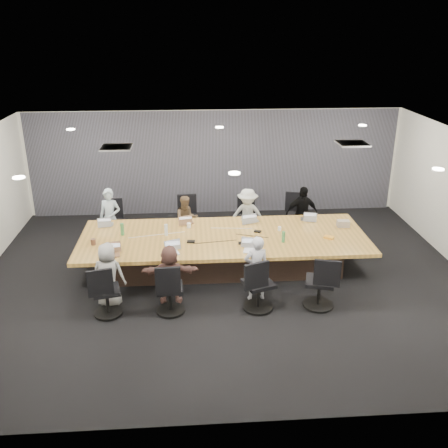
{
  "coord_description": "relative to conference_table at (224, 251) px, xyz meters",
  "views": [
    {
      "loc": [
        -0.68,
        -9.08,
        4.89
      ],
      "look_at": [
        0.0,
        0.4,
        1.05
      ],
      "focal_mm": 40.0,
      "sensor_mm": 36.0,
      "label": 1
    }
  ],
  "objects": [
    {
      "name": "mic_right",
      "position": [
        0.74,
        0.16,
        0.35
      ],
      "size": [
        0.17,
        0.14,
        0.03
      ],
      "primitive_type": "cube",
      "rotation": [
        0.0,
        0.0,
        -0.43
      ],
      "color": "black",
      "rests_on": "conference_table"
    },
    {
      "name": "mic_left",
      "position": [
        -0.69,
        -0.28,
        0.35
      ],
      "size": [
        0.17,
        0.12,
        0.03
      ],
      "primitive_type": "cube",
      "rotation": [
        0.0,
        0.0,
        -0.11
      ],
      "color": "black",
      "rests_on": "conference_table"
    },
    {
      "name": "cup_white_near",
      "position": [
        1.22,
        0.2,
        0.38
      ],
      "size": [
        0.07,
        0.07,
        0.09
      ],
      "primitive_type": "cylinder",
      "rotation": [
        0.0,
        0.0,
        -0.02
      ],
      "color": "white",
      "rests_on": "conference_table"
    },
    {
      "name": "laptop_1",
      "position": [
        -0.78,
        0.8,
        0.35
      ],
      "size": [
        0.33,
        0.25,
        0.02
      ],
      "primitive_type": "cube",
      "rotation": [
        0.0,
        0.0,
        3.3
      ],
      "color": "#8C6647",
      "rests_on": "conference_table"
    },
    {
      "name": "chair_6",
      "position": [
        0.51,
        -1.7,
        0.03
      ],
      "size": [
        0.75,
        0.75,
        0.87
      ],
      "primitive_type": null,
      "rotation": [
        0.0,
        0.0,
        0.34
      ],
      "color": "black",
      "rests_on": "ground"
    },
    {
      "name": "laptop_3",
      "position": [
        1.96,
        0.8,
        0.35
      ],
      "size": [
        0.33,
        0.25,
        0.02
      ],
      "primitive_type": "cube",
      "rotation": [
        0.0,
        0.0,
        2.95
      ],
      "color": "#B2B2B7",
      "rests_on": "conference_table"
    },
    {
      "name": "bottle_green_right",
      "position": [
        1.19,
        -0.4,
        0.46
      ],
      "size": [
        0.08,
        0.08,
        0.23
      ],
      "primitive_type": "cylinder",
      "rotation": [
        0.0,
        0.0,
        -0.37
      ],
      "color": "#3F884A",
      "rests_on": "conference_table"
    },
    {
      "name": "person_4",
      "position": [
        -2.21,
        -1.35,
        0.21
      ],
      "size": [
        0.66,
        0.48,
        1.23
      ],
      "primitive_type": "imported",
      "rotation": [
        0.0,
        0.0,
        2.98
      ],
      "color": "gray",
      "rests_on": "ground"
    },
    {
      "name": "chair_1",
      "position": [
        -0.78,
        1.7,
        0.03
      ],
      "size": [
        0.62,
        0.62,
        0.86
      ],
      "primitive_type": null,
      "rotation": [
        0.0,
        0.0,
        3.21
      ],
      "color": "black",
      "rests_on": "ground"
    },
    {
      "name": "snack_packet",
      "position": [
        2.17,
        -0.28,
        0.36
      ],
      "size": [
        0.23,
        0.21,
        0.04
      ],
      "primitive_type": "cube",
      "rotation": [
        0.0,
        0.0,
        -0.58
      ],
      "color": "orange",
      "rests_on": "conference_table"
    },
    {
      "name": "laptop_5",
      "position": [
        -1.09,
        -0.8,
        0.35
      ],
      "size": [
        0.36,
        0.29,
        0.02
      ],
      "primitive_type": "cube",
      "rotation": [
        0.0,
        0.0,
        0.25
      ],
      "color": "#B2B2B7",
      "rests_on": "conference_table"
    },
    {
      "name": "conference_table",
      "position": [
        0.0,
        0.0,
        0.0
      ],
      "size": [
        6.0,
        2.2,
        0.74
      ],
      "color": "#382720",
      "rests_on": "ground"
    },
    {
      "name": "bottle_clear",
      "position": [
        -1.2,
        0.12,
        0.46
      ],
      "size": [
        0.09,
        0.09,
        0.24
      ],
      "primitive_type": "cylinder",
      "rotation": [
        0.0,
        0.0,
        -0.28
      ],
      "color": "silver",
      "rests_on": "conference_table"
    },
    {
      "name": "mug_brown",
      "position": [
        -2.65,
        -0.25,
        0.4
      ],
      "size": [
        0.11,
        0.11,
        0.12
      ],
      "primitive_type": "cylinder",
      "rotation": [
        0.0,
        0.0,
        -0.07
      ],
      "color": "brown",
      "rests_on": "conference_table"
    },
    {
      "name": "person_2",
      "position": [
        0.66,
        1.35,
        0.26
      ],
      "size": [
        0.94,
        0.68,
        1.32
      ],
      "primitive_type": "imported",
      "rotation": [
        0.0,
        0.0,
        6.05
      ],
      "color": "#A8ADA8",
      "rests_on": "ground"
    },
    {
      "name": "floor",
      "position": [
        0.0,
        -0.5,
        -0.4
      ],
      "size": [
        10.0,
        8.0,
        0.0
      ],
      "primitive_type": "cube",
      "color": "black",
      "rests_on": "ground"
    },
    {
      "name": "stapler",
      "position": [
        0.34,
        -0.45,
        0.37
      ],
      "size": [
        0.15,
        0.05,
        0.06
      ],
      "primitive_type": "cube",
      "rotation": [
        0.0,
        0.0,
        0.07
      ],
      "color": "black",
      "rests_on": "conference_table"
    },
    {
      "name": "laptop_4",
      "position": [
        -2.21,
        -0.8,
        0.35
      ],
      "size": [
        0.31,
        0.23,
        0.02
      ],
      "primitive_type": "cube",
      "rotation": [
        0.0,
        0.0,
        0.11
      ],
      "color": "#8C6647",
      "rests_on": "conference_table"
    },
    {
      "name": "person_5",
      "position": [
        -1.09,
        -1.35,
        0.18
      ],
      "size": [
        1.07,
        0.34,
        1.15
      ],
      "primitive_type": "imported",
      "rotation": [
        0.0,
        0.0,
        3.14
      ],
      "color": "brown",
      "rests_on": "ground"
    },
    {
      "name": "laptop_0",
      "position": [
        -2.54,
        0.8,
        0.35
      ],
      "size": [
        0.31,
        0.23,
        0.02
      ],
      "primitive_type": "cube",
      "rotation": [
        0.0,
        0.0,
        3.25
      ],
      "color": "#B2B2B7",
      "rests_on": "conference_table"
    },
    {
      "name": "ceiling",
      "position": [
        0.0,
        -0.5,
        2.4
      ],
      "size": [
        10.0,
        8.0,
        0.0
      ],
      "primitive_type": "cube",
      "color": "white",
      "rests_on": "wall_back"
    },
    {
      "name": "wall_back",
      "position": [
        0.0,
        3.5,
        1.0
      ],
      "size": [
        10.0,
        0.0,
        2.8
      ],
      "primitive_type": "cube",
      "rotation": [
        1.57,
        0.0,
        0.0
      ],
      "color": "silver",
      "rests_on": "ground"
    },
    {
      "name": "bottle_green_left",
      "position": [
        -2.12,
        0.2,
        0.47
      ],
      "size": [
        0.1,
        0.1,
        0.26
      ],
      "primitive_type": "cylinder",
      "rotation": [
        0.0,
        0.0,
        0.39
      ],
      "color": "#3F884A",
      "rests_on": "conference_table"
    },
    {
      "name": "chair_3",
      "position": [
        1.96,
        1.7,
        0.02
      ],
      "size": [
        0.71,
        0.71,
        0.84
      ],
      "primitive_type": null,
      "rotation": [
        0.0,
        0.0,
        2.84
      ],
      "color": "black",
      "rests_on": "ground"
    },
    {
      "name": "person_0",
      "position": [
        -2.54,
        1.35,
        0.29
      ],
      "size": [
        0.56,
        0.43,
        1.39
      ],
      "primitive_type": "imported",
      "rotation": [
        0.0,
        0.0,
        6.08
      ],
      "color": "#ABC1CF",
      "rests_on": "ground"
    },
    {
      "name": "chair_4",
      "position": [
        -2.21,
        -1.7,
        0.0
      ],
      "size": [
        0.65,
        0.65,
        0.81
      ],
      "primitive_type": null,
      "rotation": [
        0.0,
        0.0,
        0.22
      ],
      "color": "black",
      "rests_on": "ground"
    },
    {
      "name": "chair_7",
      "position": [
        1.64,
        -1.7,
        0.04
      ],
      "size": [
        0.73,
        0.73,
        0.88
      ],
      "primitive_type": null,
      "rotation": [
        0.0,
        0.0,
        -0.27
      ],
      "color": "black",
      "rests_on": "ground"
    },
    {
      "name": "chair_2",
      "position": [
        0.66,
        1.7,
        -0.0
      ],
      "size": [
        0.6,
        0.6,
        0.8
      ],
      "primitive_type": null,
      "rotation": [
        0.0,
        0.0,
        3.27
      ],
      "color": "black",
      "rests_on": "ground"
    },
    {
      "name": "canvas_bag",
      "position": [
        2.65,
        0.33,
        0.41
      ],
      "size": [
        0.27,
        0.18,
        0.14
      ],
      "primitive_type": "cube",
      "rotation": [
        0.0,
        0.0,
        -0.06
      ],
      "color": "#A09381",
      "rests_on": "conference_table"
    },
    {
      "name": "chair_5",
      "position": [
        -1.09,
        -1.7,
        0.01
      ],
      "size": [
        0.58,
        0.58,
        0.82
      ],
      "primitive_type": null,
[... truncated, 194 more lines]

